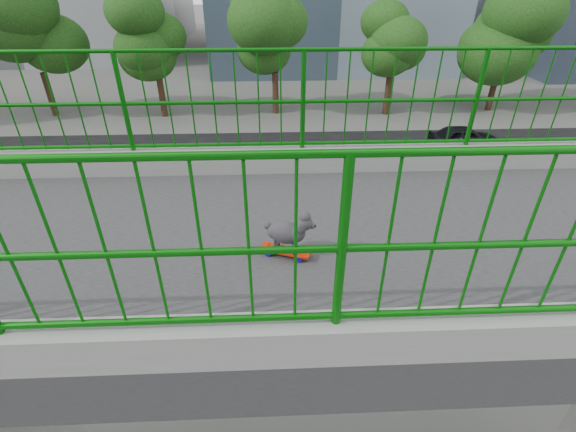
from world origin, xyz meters
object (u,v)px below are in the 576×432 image
(car_4, at_px, (464,138))
(car_6, at_px, (178,238))
(car_2, at_px, (96,196))
(car_1, at_px, (362,234))
(skateboard, at_px, (286,251))
(poodle, at_px, (288,231))

(car_4, bearing_deg, car_6, 123.10)
(car_2, relative_size, car_6, 1.11)
(car_1, bearing_deg, car_4, 140.56)
(skateboard, relative_size, car_6, 0.09)
(skateboard, distance_m, car_6, 12.01)
(poodle, height_order, car_4, poodle)
(poodle, relative_size, car_4, 0.11)
(car_4, bearing_deg, skateboard, 149.84)
(skateboard, height_order, car_2, skateboard)
(car_2, distance_m, car_4, 19.86)
(car_1, bearing_deg, car_6, -90.00)
(skateboard, distance_m, car_2, 16.15)
(poodle, relative_size, car_6, 0.09)
(poodle, xyz_separation_m, car_1, (-9.54, 3.20, -6.59))
(car_1, bearing_deg, car_2, -106.35)
(skateboard, relative_size, poodle, 1.06)
(skateboard, xyz_separation_m, car_1, (-9.53, 3.22, -6.38))
(car_2, bearing_deg, car_6, -128.12)
(skateboard, bearing_deg, car_6, -139.90)
(poodle, height_order, car_1, poodle)
(car_2, height_order, car_6, car_2)
(car_6, bearing_deg, poodle, 20.86)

